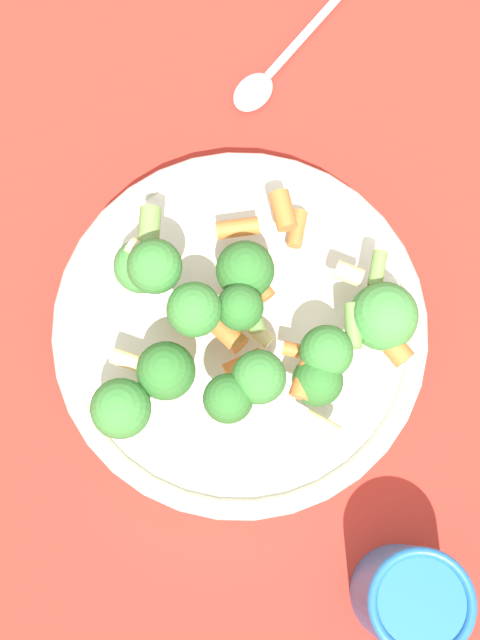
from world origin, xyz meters
The scene contains 5 objects.
ground_plane centered at (0.00, 0.00, 0.00)m, with size 3.00×3.00×0.00m, color #B72D23.
bowl centered at (0.00, 0.00, 0.03)m, with size 0.25×0.25×0.05m.
pasta_salad centered at (-0.01, 0.00, 0.09)m, with size 0.17×0.20×0.08m.
cup centered at (-0.16, -0.13, 0.05)m, with size 0.06×0.06×0.09m.
spoon centered at (0.22, -0.01, 0.01)m, with size 0.16×0.11×0.01m.
Camera 1 is at (-0.13, -0.02, 0.63)m, focal length 50.00 mm.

